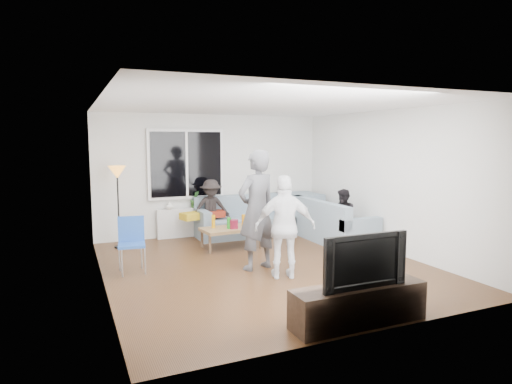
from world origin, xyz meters
name	(u,v)px	position (x,y,z in m)	size (l,w,h in m)	color
floor	(265,267)	(0.00, 0.00, -0.02)	(5.00, 5.50, 0.04)	#56351C
ceiling	(265,104)	(0.00, 0.00, 2.62)	(5.00, 5.50, 0.04)	white
wall_back	(212,175)	(0.00, 2.77, 1.30)	(5.00, 0.04, 2.60)	silver
wall_front	(377,213)	(0.00, -2.77, 1.30)	(5.00, 0.04, 2.60)	silver
wall_left	(99,195)	(-2.52, 0.00, 1.30)	(0.04, 5.50, 2.60)	silver
wall_right	(390,181)	(2.52, 0.00, 1.30)	(0.04, 5.50, 2.60)	silver
window_frame	(186,164)	(-0.60, 2.69, 1.55)	(1.62, 0.06, 1.47)	white
window_glass	(187,164)	(-0.60, 2.65, 1.55)	(1.50, 0.02, 1.35)	black
window_mullion	(187,164)	(-0.60, 2.64, 1.55)	(0.05, 0.03, 1.35)	white
radiator	(188,222)	(-0.60, 2.65, 0.31)	(1.30, 0.12, 0.62)	silver
potted_plant	(195,199)	(-0.45, 2.62, 0.80)	(0.20, 0.16, 0.36)	#2E5F26
vase	(169,205)	(-0.99, 2.62, 0.70)	(0.15, 0.15, 0.16)	white
sofa_back_section	(249,216)	(0.66, 2.27, 0.42)	(2.30, 0.85, 0.85)	gray
sofa_right_section	(333,221)	(2.02, 1.06, 0.42)	(0.85, 2.00, 0.85)	gray
sofa_corner	(299,212)	(1.90, 2.27, 0.42)	(0.85, 0.85, 0.85)	gray
cushion_yellow	(191,216)	(-0.63, 2.25, 0.51)	(0.38, 0.32, 0.14)	gold
cushion_red	(215,214)	(-0.08, 2.33, 0.51)	(0.36, 0.30, 0.13)	maroon
coffee_table	(231,238)	(-0.10, 1.34, 0.20)	(1.10, 0.60, 0.40)	#977049
pitcher	(234,224)	(-0.08, 1.23, 0.49)	(0.17, 0.17, 0.17)	maroon
side_chair	(132,246)	(-2.05, 0.48, 0.43)	(0.40, 0.40, 0.86)	#2652A8
floor_lamp	(118,207)	(-2.05, 2.22, 0.78)	(0.32, 0.32, 1.56)	orange
player_left	(257,210)	(-0.19, -0.10, 0.95)	(0.69, 0.46, 1.90)	#4B4C50
player_right	(285,227)	(0.01, -0.68, 0.77)	(0.91, 0.38, 1.54)	silver
spectator_right	(343,217)	(2.02, 0.72, 0.55)	(0.53, 0.42, 1.10)	black
spectator_back	(211,209)	(-0.19, 2.30, 0.62)	(0.80, 0.46, 1.24)	black
tv_console	(359,305)	(0.01, -2.50, 0.22)	(1.60, 0.40, 0.44)	#34241A
television	(360,259)	(0.01, -2.50, 0.74)	(1.05, 0.14, 0.61)	black
bottle_b	(229,223)	(-0.17, 1.25, 0.50)	(0.08, 0.08, 0.21)	#1B981E
bottle_c	(229,221)	(-0.08, 1.53, 0.49)	(0.07, 0.07, 0.17)	black
bottle_d	(243,221)	(0.13, 1.28, 0.52)	(0.07, 0.07, 0.24)	orange
bottle_a	(213,221)	(-0.42, 1.43, 0.52)	(0.07, 0.07, 0.25)	orange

